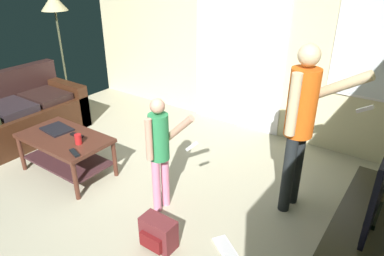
{
  "coord_description": "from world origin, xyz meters",
  "views": [
    {
      "loc": [
        2.38,
        -2.07,
        2.27
      ],
      "look_at": [
        0.74,
        0.25,
        0.89
      ],
      "focal_mm": 32.89,
      "sensor_mm": 36.0,
      "label": 1
    }
  ],
  "objects": [
    {
      "name": "cup_near_edge",
      "position": [
        -0.52,
        -0.06,
        0.53
      ],
      "size": [
        0.07,
        0.07,
        0.11
      ],
      "primitive_type": "cylinder",
      "color": "red",
      "rests_on": "coffee_table"
    },
    {
      "name": "loose_keyboard",
      "position": [
        1.37,
        -0.08,
        0.01
      ],
      "size": [
        0.44,
        0.35,
        0.02
      ],
      "color": "white",
      "rests_on": "ground_plane"
    },
    {
      "name": "person_adult",
      "position": [
        1.53,
        0.85,
        0.98
      ],
      "size": [
        0.69,
        0.44,
        1.64
      ],
      "color": "#202527",
      "rests_on": "ground_plane"
    },
    {
      "name": "flat_screen_tv",
      "position": [
        2.28,
        0.49,
        0.81
      ],
      "size": [
        0.08,
        0.97,
        0.67
      ],
      "color": "black",
      "rests_on": "tv_stand"
    },
    {
      "name": "ground_plane",
      "position": [
        0.0,
        0.0,
        -0.01
      ],
      "size": [
        5.29,
        4.64,
        0.02
      ],
      "primitive_type": "cube",
      "color": "#B2AD90"
    },
    {
      "name": "wall_back_with_doors",
      "position": [
        0.07,
        2.28,
        1.25
      ],
      "size": [
        5.29,
        0.09,
        2.55
      ],
      "color": "beige",
      "rests_on": "ground_plane"
    },
    {
      "name": "coffee_table",
      "position": [
        -0.8,
        -0.05,
        0.34
      ],
      "size": [
        1.05,
        0.61,
        0.47
      ],
      "color": "#4C271C",
      "rests_on": "ground_plane"
    },
    {
      "name": "tv_remote_black",
      "position": [
        -0.69,
        0.04,
        0.48
      ],
      "size": [
        0.17,
        0.06,
        0.02
      ],
      "primitive_type": "cube",
      "rotation": [
        0.0,
        0.0,
        0.06
      ],
      "color": "black",
      "rests_on": "coffee_table"
    },
    {
      "name": "tv_stand",
      "position": [
        2.29,
        0.49,
        0.24
      ],
      "size": [
        0.5,
        1.44,
        0.47
      ],
      "color": "#2F2B19",
      "rests_on": "ground_plane"
    },
    {
      "name": "laptop_closed",
      "position": [
        -1.01,
        0.01,
        0.48
      ],
      "size": [
        0.37,
        0.29,
        0.02
      ],
      "primitive_type": "cube",
      "rotation": [
        0.0,
        0.0,
        -0.09
      ],
      "color": "black",
      "rests_on": "coffee_table"
    },
    {
      "name": "leather_couch",
      "position": [
        -2.08,
        0.01,
        0.31
      ],
      "size": [
        0.86,
        1.9,
        0.89
      ],
      "color": "#3E2112",
      "rests_on": "ground_plane"
    },
    {
      "name": "dvd_remote_slim",
      "position": [
        -0.39,
        -0.23,
        0.48
      ],
      "size": [
        0.18,
        0.1,
        0.02
      ],
      "primitive_type": "cube",
      "rotation": [
        0.0,
        0.0,
        -0.3
      ],
      "color": "black",
      "rests_on": "coffee_table"
    },
    {
      "name": "person_child",
      "position": [
        0.5,
        0.08,
        0.7
      ],
      "size": [
        0.44,
        0.32,
        1.17
      ],
      "color": "pink",
      "rests_on": "ground_plane"
    },
    {
      "name": "backpack",
      "position": [
        0.8,
        -0.34,
        0.14
      ],
      "size": [
        0.31,
        0.21,
        0.28
      ],
      "color": "maroon",
      "rests_on": "ground_plane"
    },
    {
      "name": "floor_lamp",
      "position": [
        -2.37,
        1.17,
        1.59
      ],
      "size": [
        0.38,
        0.38,
        1.81
      ],
      "color": "#363130",
      "rests_on": "ground_plane"
    }
  ]
}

